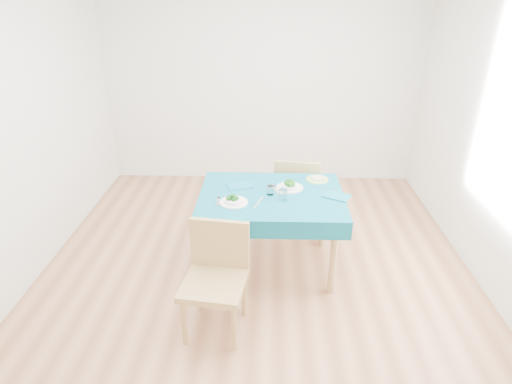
{
  "coord_description": "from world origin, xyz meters",
  "views": [
    {
      "loc": [
        0.11,
        -3.22,
        2.4
      ],
      "look_at": [
        0.0,
        0.0,
        0.85
      ],
      "focal_mm": 30.0,
      "sensor_mm": 36.0,
      "label": 1
    }
  ],
  "objects_px": {
    "table": "(271,231)",
    "side_plate": "(317,179)",
    "chair_far": "(298,179)",
    "bowl_near": "(234,199)",
    "chair_near": "(213,268)",
    "bowl_far": "(290,185)"
  },
  "relations": [
    {
      "from": "table",
      "to": "bowl_near",
      "type": "height_order",
      "value": "bowl_near"
    },
    {
      "from": "chair_far",
      "to": "side_plate",
      "type": "relative_size",
      "value": 5.44
    },
    {
      "from": "bowl_far",
      "to": "chair_far",
      "type": "bearing_deg",
      "value": 79.15
    },
    {
      "from": "bowl_far",
      "to": "chair_near",
      "type": "bearing_deg",
      "value": -120.89
    },
    {
      "from": "bowl_near",
      "to": "chair_near",
      "type": "bearing_deg",
      "value": -98.57
    },
    {
      "from": "bowl_far",
      "to": "bowl_near",
      "type": "bearing_deg",
      "value": -147.32
    },
    {
      "from": "table",
      "to": "chair_near",
      "type": "height_order",
      "value": "chair_near"
    },
    {
      "from": "chair_near",
      "to": "bowl_far",
      "type": "bearing_deg",
      "value": 67.02
    },
    {
      "from": "table",
      "to": "side_plate",
      "type": "bearing_deg",
      "value": 36.77
    },
    {
      "from": "table",
      "to": "bowl_far",
      "type": "xyz_separation_m",
      "value": [
        0.17,
        0.13,
        0.42
      ]
    },
    {
      "from": "bowl_near",
      "to": "side_plate",
      "type": "bearing_deg",
      "value": 33.71
    },
    {
      "from": "chair_far",
      "to": "bowl_near",
      "type": "xyz_separation_m",
      "value": [
        -0.6,
        -0.93,
        0.22
      ]
    },
    {
      "from": "bowl_near",
      "to": "side_plate",
      "type": "distance_m",
      "value": 0.9
    },
    {
      "from": "table",
      "to": "side_plate",
      "type": "height_order",
      "value": "side_plate"
    },
    {
      "from": "bowl_near",
      "to": "bowl_far",
      "type": "distance_m",
      "value": 0.57
    },
    {
      "from": "chair_near",
      "to": "bowl_near",
      "type": "bearing_deg",
      "value": 89.34
    },
    {
      "from": "table",
      "to": "chair_far",
      "type": "xyz_separation_m",
      "value": [
        0.28,
        0.75,
        0.19
      ]
    },
    {
      "from": "chair_far",
      "to": "bowl_far",
      "type": "bearing_deg",
      "value": 87.02
    },
    {
      "from": "table",
      "to": "chair_near",
      "type": "relative_size",
      "value": 1.11
    },
    {
      "from": "chair_far",
      "to": "table",
      "type": "bearing_deg",
      "value": 77.11
    },
    {
      "from": "side_plate",
      "to": "bowl_near",
      "type": "bearing_deg",
      "value": -146.29
    },
    {
      "from": "side_plate",
      "to": "chair_near",
      "type": "bearing_deg",
      "value": -126.1
    }
  ]
}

